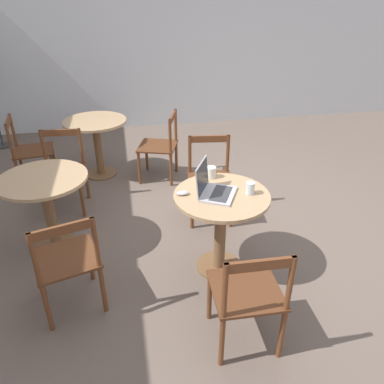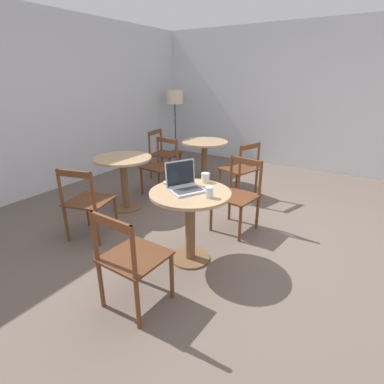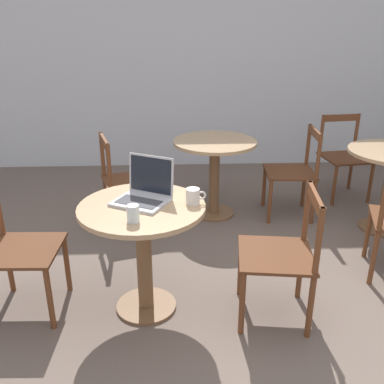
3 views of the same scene
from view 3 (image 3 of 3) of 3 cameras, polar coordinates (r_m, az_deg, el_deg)
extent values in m
plane|color=#66564C|center=(2.86, 8.90, -16.86)|extent=(16.00, 16.00, 0.00)
cube|color=silver|center=(5.44, 2.99, 17.47)|extent=(9.40, 0.06, 2.70)
cylinder|color=brown|center=(2.97, -6.09, -14.81)|extent=(0.40, 0.40, 0.02)
cylinder|color=brown|center=(2.77, -6.39, -8.92)|extent=(0.10, 0.10, 0.69)
cylinder|color=tan|center=(2.60, -6.72, -2.10)|extent=(0.78, 0.78, 0.03)
cylinder|color=brown|center=(4.31, 23.89, -4.30)|extent=(0.40, 0.40, 0.02)
cylinder|color=brown|center=(4.24, 2.88, -2.72)|extent=(0.40, 0.40, 0.02)
cylinder|color=brown|center=(4.10, 2.97, 1.79)|extent=(0.10, 0.10, 0.69)
cylinder|color=tan|center=(3.99, 3.07, 6.65)|extent=(0.78, 0.78, 0.03)
cylinder|color=brown|center=(3.12, -16.35, -9.17)|extent=(0.04, 0.04, 0.43)
cylinder|color=brown|center=(2.80, -18.44, -13.37)|extent=(0.04, 0.04, 0.43)
cylinder|color=brown|center=(3.25, -23.24, -8.83)|extent=(0.04, 0.04, 0.43)
cube|color=#562F1A|center=(2.91, -21.64, -7.21)|extent=(0.47, 0.47, 0.02)
cylinder|color=brown|center=(2.64, 6.69, -14.53)|extent=(0.04, 0.04, 0.43)
cylinder|color=brown|center=(2.98, 6.50, -9.94)|extent=(0.04, 0.04, 0.43)
cylinder|color=brown|center=(2.69, 15.51, -14.54)|extent=(0.04, 0.04, 0.43)
cylinder|color=brown|center=(3.02, 14.23, -10.04)|extent=(0.04, 0.04, 0.43)
cube|color=#562F1A|center=(2.71, 11.08, -8.23)|extent=(0.51, 0.51, 0.02)
cylinder|color=brown|center=(2.46, 16.54, -6.33)|extent=(0.04, 0.04, 0.40)
cylinder|color=brown|center=(2.82, 15.05, -2.48)|extent=(0.04, 0.04, 0.40)
cube|color=brown|center=(2.57, 16.12, -0.93)|extent=(0.08, 0.43, 0.07)
cylinder|color=brown|center=(4.77, 22.70, 1.07)|extent=(0.04, 0.04, 0.43)
cylinder|color=brown|center=(4.57, 18.44, 0.79)|extent=(0.04, 0.04, 0.43)
cylinder|color=brown|center=(5.09, 20.40, 2.67)|extent=(0.04, 0.04, 0.43)
cylinder|color=brown|center=(4.90, 16.33, 2.47)|extent=(0.04, 0.04, 0.43)
cube|color=#562F1A|center=(4.76, 19.81, 4.31)|extent=(0.50, 0.50, 0.02)
cylinder|color=brown|center=(4.97, 21.06, 7.42)|extent=(0.04, 0.04, 0.40)
cylinder|color=brown|center=(4.78, 16.89, 7.40)|extent=(0.04, 0.04, 0.40)
cube|color=brown|center=(4.84, 19.26, 9.33)|extent=(0.43, 0.08, 0.07)
cylinder|color=brown|center=(3.67, 22.39, -5.05)|extent=(0.04, 0.04, 0.43)
cylinder|color=brown|center=(3.32, 23.06, -8.11)|extent=(0.04, 0.04, 0.43)
cylinder|color=brown|center=(3.14, 24.23, -1.16)|extent=(0.04, 0.04, 0.40)
cylinder|color=brown|center=(4.16, -5.94, -0.21)|extent=(0.04, 0.04, 0.43)
cylinder|color=brown|center=(3.81, -4.55, -2.37)|extent=(0.04, 0.04, 0.43)
cylinder|color=brown|center=(4.10, -11.38, -0.89)|extent=(0.04, 0.04, 0.43)
cylinder|color=brown|center=(3.74, -10.51, -3.16)|extent=(0.04, 0.04, 0.43)
cube|color=#562F1A|center=(3.86, -8.28, 1.44)|extent=(0.56, 0.56, 0.02)
cylinder|color=brown|center=(3.96, -11.86, 4.94)|extent=(0.04, 0.04, 0.40)
cylinder|color=brown|center=(3.58, -10.98, 3.18)|extent=(0.04, 0.04, 0.40)
cube|color=brown|center=(3.72, -11.63, 6.56)|extent=(0.14, 0.42, 0.07)
cylinder|color=brown|center=(4.02, 10.34, -1.30)|extent=(0.04, 0.04, 0.43)
cylinder|color=brown|center=(4.39, 9.59, 0.77)|extent=(0.04, 0.04, 0.43)
cylinder|color=brown|center=(4.10, 15.87, -1.32)|extent=(0.04, 0.04, 0.43)
cylinder|color=brown|center=(4.46, 14.68, 0.71)|extent=(0.04, 0.04, 0.43)
cube|color=#562F1A|center=(4.16, 12.88, 2.62)|extent=(0.48, 0.48, 0.02)
cylinder|color=brown|center=(3.96, 16.52, 4.49)|extent=(0.04, 0.04, 0.40)
cylinder|color=brown|center=(4.33, 15.23, 6.10)|extent=(0.04, 0.04, 0.40)
cube|color=brown|center=(4.10, 16.09, 7.57)|extent=(0.05, 0.43, 0.07)
cube|color=#B7B7BC|center=(2.62, -6.86, -1.35)|extent=(0.39, 0.37, 0.02)
cube|color=#38383D|center=(2.60, -7.10, -1.30)|extent=(0.30, 0.24, 0.00)
cube|color=#B7B7BC|center=(2.68, -5.48, 2.29)|extent=(0.29, 0.17, 0.25)
cube|color=black|center=(2.68, -5.54, 2.27)|extent=(0.26, 0.15, 0.22)
ellipsoid|color=#B7B7BC|center=(2.87, -5.29, 1.00)|extent=(0.06, 0.10, 0.03)
cylinder|color=silver|center=(2.59, 0.10, -0.57)|extent=(0.08, 0.08, 0.10)
torus|color=silver|center=(2.59, 1.30, -0.45)|extent=(0.05, 0.01, 0.05)
cylinder|color=silver|center=(2.38, -7.87, -2.88)|extent=(0.07, 0.07, 0.10)
camera|label=1|loc=(4.13, -47.64, 21.45)|focal=35.00mm
camera|label=2|loc=(2.58, -72.23, 6.41)|focal=28.00mm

